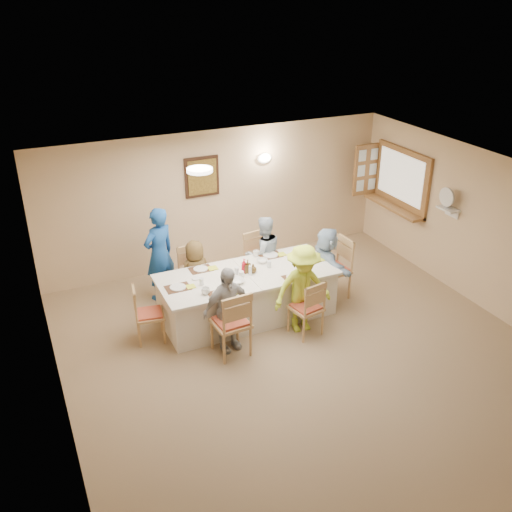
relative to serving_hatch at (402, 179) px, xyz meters
name	(u,v)px	position (x,y,z in m)	size (l,w,h in m)	color
ground	(310,360)	(-3.21, -2.40, -1.50)	(7.00, 7.00, 0.00)	olive
room_walls	(315,264)	(-3.21, -2.40, 0.01)	(7.00, 7.00, 7.00)	tan
wall_picture	(202,177)	(-3.51, 1.06, 0.20)	(0.62, 0.05, 0.72)	#321D11
wall_sconce	(265,158)	(-2.31, 1.04, 0.40)	(0.26, 0.09, 0.18)	white
ceiling_light	(200,170)	(-4.21, -0.90, 0.97)	(0.36, 0.36, 0.05)	white
serving_hatch	(402,179)	(0.00, 0.00, 0.00)	(0.06, 1.50, 1.15)	olive
hatch_sill	(393,207)	(-0.12, 0.00, -0.53)	(0.30, 1.50, 0.05)	olive
shutter_door	(366,170)	(-0.26, 0.76, 0.00)	(0.55, 0.04, 1.00)	olive
fan_shelf	(448,209)	(-0.08, -1.35, -0.10)	(0.22, 0.36, 0.03)	white
desk_fan	(448,201)	(-0.11, -1.35, 0.05)	(0.30, 0.30, 0.28)	#A5A5A8
dining_table	(247,295)	(-3.54, -0.96, -1.12)	(2.73, 1.15, 0.76)	silver
chair_back_left	(194,276)	(-4.14, -0.16, -1.03)	(0.45, 0.45, 0.93)	tan
chair_back_right	(260,261)	(-2.94, -0.16, -1.01)	(0.47, 0.47, 0.97)	tan
chair_front_left	(231,321)	(-4.14, -1.76, -0.98)	(0.50, 0.50, 1.04)	tan
chair_front_right	(306,307)	(-2.94, -1.76, -1.04)	(0.44, 0.44, 0.91)	tan
chair_left_end	(149,313)	(-5.09, -0.96, -1.06)	(0.42, 0.42, 0.89)	tan
chair_right_end	(333,268)	(-1.99, -0.96, -0.98)	(0.50, 0.50, 1.04)	tan
diner_back_left	(196,274)	(-4.14, -0.28, -0.94)	(0.61, 0.45, 1.13)	brown
diner_back_right	(264,254)	(-2.94, -0.28, -0.83)	(0.66, 0.52, 1.34)	#A7B8C8
diner_front_left	(227,309)	(-4.14, -1.64, -0.85)	(0.80, 0.43, 1.29)	#A9A9A9
diner_front_right	(303,289)	(-2.94, -1.64, -0.80)	(0.93, 0.57, 1.39)	#CCE93A
diner_right_end	(327,264)	(-2.12, -0.96, -0.87)	(0.50, 1.20, 1.26)	#9FBCD8
caregiver	(159,254)	(-4.59, 0.19, -0.70)	(0.69, 0.59, 1.59)	#184E9E
placemat_fl	(220,294)	(-4.14, -1.38, -0.74)	(0.34, 0.25, 0.01)	#472B19
plate_fl	(220,293)	(-4.14, -1.38, -0.73)	(0.22, 0.22, 0.01)	white
napkin_fl	(233,292)	(-3.96, -1.43, -0.73)	(0.15, 0.15, 0.01)	yellow
placemat_fr	(295,277)	(-2.94, -1.38, -0.74)	(0.34, 0.25, 0.01)	#472B19
plate_fr	(295,277)	(-2.94, -1.38, -0.73)	(0.25, 0.25, 0.02)	white
napkin_fr	(307,276)	(-2.76, -1.43, -0.73)	(0.13, 0.13, 0.01)	yellow
placemat_bl	(201,269)	(-4.14, -0.54, -0.74)	(0.35, 0.26, 0.01)	#472B19
plate_bl	(201,269)	(-4.14, -0.54, -0.73)	(0.22, 0.22, 0.01)	white
napkin_bl	(213,268)	(-3.96, -0.59, -0.73)	(0.15, 0.15, 0.01)	yellow
placemat_br	(270,255)	(-2.94, -0.54, -0.74)	(0.36, 0.27, 0.01)	#472B19
plate_br	(270,255)	(-2.94, -0.54, -0.73)	(0.25, 0.25, 0.02)	white
napkin_br	(282,254)	(-2.76, -0.59, -0.73)	(0.14, 0.14, 0.01)	yellow
placemat_le	(178,288)	(-4.64, -0.96, -0.74)	(0.36, 0.27, 0.01)	#472B19
plate_le	(178,287)	(-4.64, -0.96, -0.73)	(0.24, 0.24, 0.01)	white
napkin_le	(191,286)	(-4.46, -1.01, -0.73)	(0.13, 0.13, 0.01)	yellow
placemat_re	(311,260)	(-2.42, -0.96, -0.74)	(0.33, 0.25, 0.01)	#472B19
plate_re	(311,259)	(-2.42, -0.96, -0.73)	(0.23, 0.23, 0.01)	white
napkin_re	(322,259)	(-2.24, -1.01, -0.73)	(0.15, 0.15, 0.01)	yellow
teacup_a	(206,291)	(-4.33, -1.29, -0.69)	(0.15, 0.15, 0.10)	white
teacup_b	(256,254)	(-3.16, -0.46, -0.69)	(0.13, 0.13, 0.09)	white
bowl_a	(237,281)	(-3.79, -1.17, -0.71)	(0.24, 0.24, 0.05)	white
bowl_b	(262,261)	(-3.17, -0.71, -0.71)	(0.21, 0.21, 0.05)	white
condiment_ketchup	(244,266)	(-3.57, -0.90, -0.63)	(0.11, 0.11, 0.23)	red
condiment_brown	(248,266)	(-3.52, -0.94, -0.63)	(0.12, 0.12, 0.21)	#483213
condiment_malt	(253,268)	(-3.44, -0.97, -0.67)	(0.12, 0.12, 0.14)	#483213
drinking_glass	(237,271)	(-3.69, -0.91, -0.68)	(0.07, 0.07, 0.11)	silver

